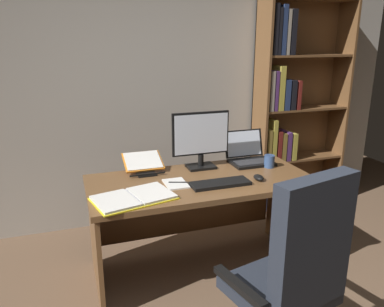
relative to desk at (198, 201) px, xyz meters
name	(u,v)px	position (x,y,z in m)	size (l,w,h in m)	color
wall_back	(165,87)	(0.02, 0.99, 0.75)	(4.83, 0.12, 2.58)	#B2ADA3
desk	(198,201)	(0.00, 0.00, 0.00)	(1.63, 0.76, 0.74)	brown
bookshelf	(290,111)	(1.26, 0.77, 0.49)	(0.96, 0.30, 2.10)	brown
office_chair	(292,285)	(0.15, -1.05, -0.07)	(0.68, 0.60, 1.11)	black
monitor	(201,140)	(0.09, 0.18, 0.43)	(0.46, 0.16, 0.45)	black
laptop	(249,156)	(0.51, 0.18, 0.25)	(0.34, 0.31, 0.25)	black
keyboard	(220,183)	(0.09, -0.23, 0.21)	(0.42, 0.15, 0.02)	black
computer_mouse	(259,178)	(0.39, -0.23, 0.22)	(0.06, 0.10, 0.04)	black
reading_stand_with_book	(143,163)	(-0.36, 0.25, 0.26)	(0.30, 0.29, 0.12)	black
open_binder	(134,198)	(-0.53, -0.28, 0.21)	(0.56, 0.42, 0.02)	yellow
notepad	(176,184)	(-0.21, -0.11, 0.21)	(0.15, 0.21, 0.01)	silver
pen	(178,182)	(-0.19, -0.11, 0.22)	(0.01, 0.01, 0.14)	black
coffee_mug	(269,161)	(0.61, 0.01, 0.25)	(0.08, 0.08, 0.10)	#334C7A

